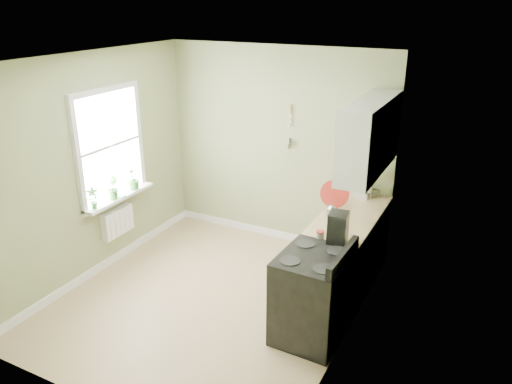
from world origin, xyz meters
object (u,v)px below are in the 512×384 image
at_px(stove, 312,296).
at_px(coffee_maker, 338,229).
at_px(kettle, 331,212).
at_px(stand_mixer, 368,183).

xyz_separation_m(stove, coffee_maker, (0.10, 0.40, 0.60)).
bearing_deg(coffee_maker, kettle, 115.32).
relative_size(stand_mixer, coffee_maker, 1.20).
bearing_deg(stove, coffee_maker, 76.36).
bearing_deg(coffee_maker, stove, -103.64).
bearing_deg(stove, stand_mixer, 89.23).
height_order(stand_mixer, coffee_maker, stand_mixer).
distance_m(stove, kettle, 1.06).
height_order(kettle, coffee_maker, coffee_maker).
bearing_deg(coffee_maker, stand_mixer, 92.87).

